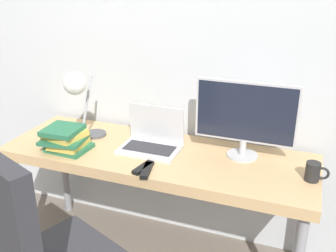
{
  "coord_description": "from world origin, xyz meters",
  "views": [
    {
      "loc": [
        0.76,
        -1.54,
        1.69
      ],
      "look_at": [
        0.08,
        0.26,
        0.9
      ],
      "focal_mm": 42.0,
      "sensor_mm": 36.0,
      "label": 1
    }
  ],
  "objects_px": {
    "monitor": "(245,116)",
    "mug": "(314,172)",
    "book_stack": "(66,139)",
    "desk_lamp": "(78,90)",
    "laptop": "(152,141)"
  },
  "relations": [
    {
      "from": "laptop",
      "to": "book_stack",
      "type": "distance_m",
      "value": 0.48
    },
    {
      "from": "desk_lamp",
      "to": "book_stack",
      "type": "relative_size",
      "value": 1.69
    },
    {
      "from": "monitor",
      "to": "mug",
      "type": "xyz_separation_m",
      "value": [
        0.37,
        -0.15,
        -0.19
      ]
    },
    {
      "from": "desk_lamp",
      "to": "mug",
      "type": "relative_size",
      "value": 3.91
    },
    {
      "from": "monitor",
      "to": "desk_lamp",
      "type": "bearing_deg",
      "value": -168.57
    },
    {
      "from": "monitor",
      "to": "mug",
      "type": "height_order",
      "value": "monitor"
    },
    {
      "from": "monitor",
      "to": "mug",
      "type": "distance_m",
      "value": 0.44
    },
    {
      "from": "desk_lamp",
      "to": "book_stack",
      "type": "distance_m",
      "value": 0.28
    },
    {
      "from": "monitor",
      "to": "book_stack",
      "type": "distance_m",
      "value": 1.0
    },
    {
      "from": "book_stack",
      "to": "desk_lamp",
      "type": "bearing_deg",
      "value": 63.94
    },
    {
      "from": "desk_lamp",
      "to": "book_stack",
      "type": "height_order",
      "value": "desk_lamp"
    },
    {
      "from": "laptop",
      "to": "mug",
      "type": "relative_size",
      "value": 2.94
    },
    {
      "from": "monitor",
      "to": "desk_lamp",
      "type": "distance_m",
      "value": 0.92
    },
    {
      "from": "laptop",
      "to": "monitor",
      "type": "xyz_separation_m",
      "value": [
        0.5,
        0.09,
        0.19
      ]
    },
    {
      "from": "monitor",
      "to": "laptop",
      "type": "bearing_deg",
      "value": -169.94
    }
  ]
}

